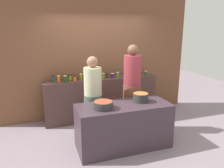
% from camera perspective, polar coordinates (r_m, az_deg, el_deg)
% --- Properties ---
extents(ground, '(12.00, 12.00, 0.00)m').
position_cam_1_polar(ground, '(4.49, 1.50, -14.18)').
color(ground, gray).
extents(storefront_wall, '(4.80, 0.12, 3.00)m').
position_cam_1_polar(storefront_wall, '(5.37, -3.86, 7.39)').
color(storefront_wall, brown).
rests_on(storefront_wall, ground).
extents(display_shelf, '(2.70, 0.36, 1.00)m').
position_cam_1_polar(display_shelf, '(5.25, -2.68, -3.92)').
color(display_shelf, '#4A302D').
rests_on(display_shelf, ground).
extents(prep_table, '(1.70, 0.70, 0.82)m').
position_cam_1_polar(prep_table, '(4.05, 3.06, -10.96)').
color(prep_table, '#3C2C36').
rests_on(prep_table, ground).
extents(preserve_jar_0, '(0.08, 0.08, 0.14)m').
position_cam_1_polar(preserve_jar_0, '(4.95, -15.09, 1.34)').
color(preserve_jar_0, '#214C35').
rests_on(preserve_jar_0, display_shelf).
extents(preserve_jar_1, '(0.08, 0.08, 0.14)m').
position_cam_1_polar(preserve_jar_1, '(4.94, -13.85, 1.41)').
color(preserve_jar_1, orange).
rests_on(preserve_jar_1, display_shelf).
extents(preserve_jar_2, '(0.08, 0.08, 0.14)m').
position_cam_1_polar(preserve_jar_2, '(4.88, -12.18, 1.37)').
color(preserve_jar_2, '#204320').
rests_on(preserve_jar_2, display_shelf).
extents(preserve_jar_3, '(0.09, 0.09, 0.14)m').
position_cam_1_polar(preserve_jar_3, '(4.97, -10.99, 1.62)').
color(preserve_jar_3, olive).
rests_on(preserve_jar_3, display_shelf).
extents(preserve_jar_4, '(0.07, 0.07, 0.12)m').
position_cam_1_polar(preserve_jar_4, '(4.93, -9.77, 1.46)').
color(preserve_jar_4, orange).
rests_on(preserve_jar_4, display_shelf).
extents(preserve_jar_5, '(0.07, 0.07, 0.14)m').
position_cam_1_polar(preserve_jar_5, '(5.04, -8.15, 1.93)').
color(preserve_jar_5, olive).
rests_on(preserve_jar_5, display_shelf).
extents(preserve_jar_6, '(0.08, 0.08, 0.13)m').
position_cam_1_polar(preserve_jar_6, '(5.04, -6.93, 1.89)').
color(preserve_jar_6, orange).
rests_on(preserve_jar_6, display_shelf).
extents(preserve_jar_7, '(0.07, 0.07, 0.15)m').
position_cam_1_polar(preserve_jar_7, '(5.08, -5.18, 2.13)').
color(preserve_jar_7, orange).
rests_on(preserve_jar_7, display_shelf).
extents(preserve_jar_8, '(0.07, 0.07, 0.13)m').
position_cam_1_polar(preserve_jar_8, '(5.11, -4.04, 2.16)').
color(preserve_jar_8, '#315620').
rests_on(preserve_jar_8, display_shelf).
extents(preserve_jar_9, '(0.07, 0.07, 0.14)m').
position_cam_1_polar(preserve_jar_9, '(5.08, -2.35, 2.13)').
color(preserve_jar_9, olive).
rests_on(preserve_jar_9, display_shelf).
extents(preserve_jar_10, '(0.07, 0.07, 0.10)m').
position_cam_1_polar(preserve_jar_10, '(5.20, -1.22, 2.21)').
color(preserve_jar_10, '#2F4920').
rests_on(preserve_jar_10, display_shelf).
extents(preserve_jar_11, '(0.09, 0.09, 0.11)m').
position_cam_1_polar(preserve_jar_11, '(5.21, 0.13, 2.28)').
color(preserve_jar_11, '#531B5B').
rests_on(preserve_jar_11, display_shelf).
extents(preserve_jar_12, '(0.08, 0.08, 0.12)m').
position_cam_1_polar(preserve_jar_12, '(5.27, 1.48, 2.50)').
color(preserve_jar_12, '#5C862B').
rests_on(preserve_jar_12, display_shelf).
extents(preserve_jar_13, '(0.07, 0.07, 0.12)m').
position_cam_1_polar(preserve_jar_13, '(5.32, 4.31, 2.59)').
color(preserve_jar_13, '#28583A').
rests_on(preserve_jar_13, display_shelf).
extents(preserve_jar_14, '(0.08, 0.08, 0.12)m').
position_cam_1_polar(preserve_jar_14, '(5.49, 8.89, 2.79)').
color(preserve_jar_14, '#324429').
rests_on(preserve_jar_14, display_shelf).
extents(cooking_pot_left, '(0.34, 0.34, 0.13)m').
position_cam_1_polar(cooking_pot_left, '(3.70, -2.33, -5.54)').
color(cooking_pot_left, '#2D2D2D').
rests_on(cooking_pot_left, prep_table).
extents(cooking_pot_center, '(0.29, 0.29, 0.16)m').
position_cam_1_polar(cooking_pot_center, '(4.08, 7.54, -3.51)').
color(cooking_pot_center, '#2D2D2D').
rests_on(cooking_pot_center, prep_table).
extents(cook_with_tongs, '(0.36, 0.36, 1.64)m').
position_cam_1_polar(cook_with_tongs, '(4.34, -4.96, -4.55)').
color(cook_with_tongs, '#4C5C4C').
rests_on(cook_with_tongs, ground).
extents(cook_in_cap, '(0.37, 0.37, 1.84)m').
position_cam_1_polar(cook_in_cap, '(4.55, 5.24, -2.39)').
color(cook_in_cap, brown).
rests_on(cook_in_cap, ground).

